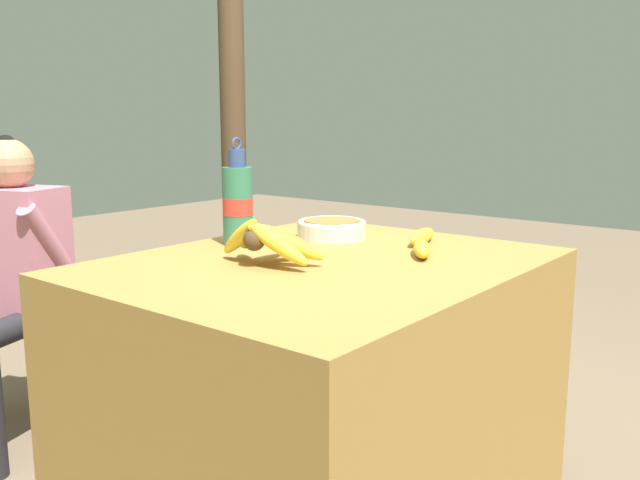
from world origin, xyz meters
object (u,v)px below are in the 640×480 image
banana_bunch_ripe (267,239)px  water_bottle (238,203)px  serving_bowl (332,228)px  loose_banana_front (422,248)px  loose_banana_side (422,236)px  banana_bunch_green (138,270)px  wooden_bench (39,331)px  seated_vendor (5,271)px  support_post_far (233,107)px

banana_bunch_ripe → water_bottle: (0.15, 0.25, 0.06)m
serving_bowl → loose_banana_front: (-0.07, -0.36, -0.01)m
serving_bowl → water_bottle: 0.31m
water_bottle → loose_banana_side: size_ratio=1.61×
water_bottle → banana_bunch_green: (0.30, 0.90, -0.38)m
serving_bowl → wooden_bench: size_ratio=0.14×
seated_vendor → banana_bunch_ripe: bearing=78.5°
wooden_bench → banana_bunch_green: banana_bunch_green is taller
banana_bunch_ripe → support_post_far: bearing=48.4°
serving_bowl → loose_banana_side: bearing=-71.4°
loose_banana_front → banana_bunch_green: size_ratio=0.58×
support_post_far → banana_bunch_green: bearing=-168.4°
banana_bunch_ripe → wooden_bench: 1.23m
serving_bowl → loose_banana_side: (0.09, -0.27, -0.01)m
banana_bunch_green → support_post_far: size_ratio=0.13×
wooden_bench → water_bottle: bearing=-80.3°
banana_bunch_ripe → loose_banana_side: size_ratio=1.63×
water_bottle → seated_vendor: water_bottle is taller
loose_banana_front → wooden_bench: (-0.34, 1.39, -0.43)m
seated_vendor → support_post_far: support_post_far is taller
wooden_bench → banana_bunch_ripe: bearing=-89.7°
water_bottle → loose_banana_side: bearing=-49.8°
banana_bunch_ripe → loose_banana_side: (0.49, -0.16, -0.04)m
banana_bunch_ripe → seated_vendor: seated_vendor is taller
serving_bowl → loose_banana_front: size_ratio=1.22×
support_post_far → wooden_bench: bearing=-172.5°
water_bottle → seated_vendor: size_ratio=0.28×
serving_bowl → seated_vendor: bearing=118.7°
banana_bunch_ripe → support_post_far: support_post_far is taller
seated_vendor → support_post_far: size_ratio=0.45×
water_bottle → seated_vendor: (-0.28, 0.84, -0.27)m
banana_bunch_ripe → loose_banana_side: banana_bunch_ripe is taller
wooden_bench → support_post_far: bearing=7.5°
loose_banana_side → seated_vendor: bearing=116.7°
loose_banana_front → banana_bunch_green: loose_banana_front is taller
banana_bunch_ripe → wooden_bench: bearing=90.3°
seated_vendor → support_post_far: bearing=170.1°
banana_bunch_green → water_bottle: bearing=-108.3°
loose_banana_side → wooden_bench: 1.46m
loose_banana_front → loose_banana_side: 0.18m
water_bottle → loose_banana_front: bearing=-69.6°
serving_bowl → banana_bunch_green: bearing=87.8°
loose_banana_side → serving_bowl: bearing=108.6°
serving_bowl → seated_vendor: (-0.54, 0.99, -0.18)m
serving_bowl → support_post_far: bearing=57.9°
wooden_bench → support_post_far: support_post_far is taller
banana_bunch_ripe → loose_banana_front: 0.42m
banana_bunch_ripe → seated_vendor: 1.12m
serving_bowl → support_post_far: size_ratio=0.09×
banana_bunch_ripe → banana_bunch_green: banana_bunch_ripe is taller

